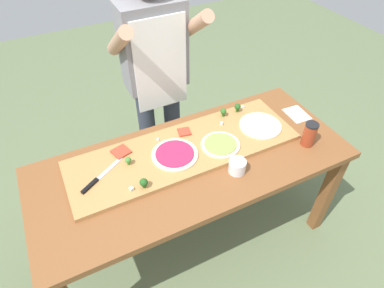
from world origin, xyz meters
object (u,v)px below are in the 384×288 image
at_px(chefs_knife, 97,180).
at_px(cheese_crumble_c, 243,107).
at_px(broccoli_floret_back_right, 238,107).
at_px(broccoli_floret_front_left, 128,160).
at_px(broccoli_floret_front_mid, 144,183).
at_px(broccoli_floret_center_left, 223,112).
at_px(pizza_slice_far_right, 184,132).
at_px(flour_cup, 237,167).
at_px(pizza_slice_far_left, 121,152).
at_px(cheese_crumble_d, 158,140).
at_px(sauce_jar, 309,134).
at_px(cheese_crumble_b, 131,189).
at_px(recipe_note, 297,114).
at_px(prep_table, 193,172).
at_px(pizza_whole_pesto_green, 220,145).
at_px(cheese_crumble_a, 221,123).
at_px(pizza_whole_white_garlic, 260,125).
at_px(pizza_whole_beet_magenta, 175,154).
at_px(cook_center, 156,72).

bearing_deg(chefs_knife, cheese_crumble_c, 10.62).
bearing_deg(broccoli_floret_back_right, broccoli_floret_front_left, -169.97).
height_order(broccoli_floret_front_mid, cheese_crumble_c, broccoli_floret_front_mid).
bearing_deg(broccoli_floret_center_left, broccoli_floret_front_left, -168.51).
relative_size(pizza_slice_far_right, broccoli_floret_back_right, 1.20).
bearing_deg(cheese_crumble_c, flour_cup, -126.07).
relative_size(pizza_slice_far_left, cheese_crumble_d, 6.50).
bearing_deg(cheese_crumble_d, sauce_jar, -26.50).
bearing_deg(cheese_crumble_c, cheese_crumble_b, -159.23).
distance_m(broccoli_floret_back_right, recipe_note, 0.40).
bearing_deg(prep_table, pizza_whole_pesto_green, 4.33).
xyz_separation_m(chefs_knife, cheese_crumble_a, (0.81, 0.11, 0.00)).
distance_m(chefs_knife, cheese_crumble_b, 0.20).
relative_size(prep_table, pizza_whole_white_garlic, 6.94).
height_order(broccoli_floret_front_mid, cheese_crumble_b, broccoli_floret_front_mid).
distance_m(pizza_whole_white_garlic, cheese_crumble_d, 0.64).
bearing_deg(pizza_slice_far_right, pizza_whole_beet_magenta, -130.78).
bearing_deg(cheese_crumble_c, pizza_whole_white_garlic, -91.54).
xyz_separation_m(chefs_knife, pizza_whole_pesto_green, (0.71, -0.06, 0.00)).
xyz_separation_m(broccoli_floret_center_left, broccoli_floret_front_mid, (-0.66, -0.33, -0.00)).
bearing_deg(broccoli_floret_front_left, pizza_whole_pesto_green, -10.08).
bearing_deg(flour_cup, chefs_knife, 160.37).
xyz_separation_m(sauce_jar, cook_center, (-0.62, 0.82, 0.14)).
height_order(broccoli_floret_center_left, cook_center, cook_center).
xyz_separation_m(chefs_knife, cheese_crumble_d, (0.40, 0.14, 0.00)).
relative_size(pizza_slice_far_right, cheese_crumble_a, 4.17).
bearing_deg(cook_center, pizza_whole_beet_magenta, -103.07).
bearing_deg(prep_table, pizza_whole_beet_magenta, 144.52).
relative_size(broccoli_floret_back_right, cheese_crumble_d, 4.31).
height_order(pizza_whole_beet_magenta, broccoli_floret_center_left, broccoli_floret_center_left).
height_order(broccoli_floret_back_right, flour_cup, broccoli_floret_back_right).
bearing_deg(pizza_slice_far_right, broccoli_floret_front_left, -165.03).
xyz_separation_m(cheese_crumble_b, cheese_crumble_c, (0.89, 0.34, -0.00)).
distance_m(pizza_whole_beet_magenta, broccoli_floret_back_right, 0.57).
bearing_deg(sauce_jar, cheese_crumble_d, 153.50).
distance_m(broccoli_floret_center_left, cheese_crumble_b, 0.79).
distance_m(chefs_knife, cook_center, 0.83).
distance_m(broccoli_floret_back_right, broccoli_floret_front_mid, 0.84).
height_order(pizza_whole_beet_magenta, broccoli_floret_front_mid, broccoli_floret_front_mid).
height_order(pizza_slice_far_left, cheese_crumble_c, cheese_crumble_c).
height_order(pizza_whole_pesto_green, flour_cup, flour_cup).
distance_m(cheese_crumble_a, recipe_note, 0.53).
bearing_deg(pizza_whole_pesto_green, sauce_jar, -21.93).
xyz_separation_m(broccoli_floret_back_right, cook_center, (-0.40, 0.39, 0.16)).
relative_size(broccoli_floret_front_mid, flour_cup, 0.61).
relative_size(broccoli_floret_front_left, cheese_crumble_a, 2.97).
bearing_deg(cook_center, pizza_slice_far_left, -133.36).
xyz_separation_m(chefs_knife, broccoli_floret_center_left, (0.87, 0.18, 0.03)).
bearing_deg(cheese_crumble_c, pizza_whole_pesto_green, -141.68).
distance_m(cheese_crumble_a, cheese_crumble_d, 0.42).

